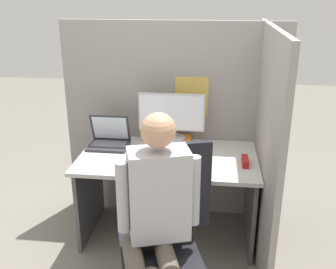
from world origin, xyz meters
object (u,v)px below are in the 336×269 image
(monitor, at_px, (172,116))
(carrot_toy, at_px, (172,167))
(paper_box, at_px, (171,142))
(stapler, at_px, (245,161))
(laptop, at_px, (109,140))
(office_chair, at_px, (167,230))
(person, at_px, (155,211))

(monitor, relative_size, carrot_toy, 3.54)
(paper_box, bearing_deg, stapler, -29.17)
(carrot_toy, bearing_deg, laptop, 145.50)
(office_chair, xyz_separation_m, person, (-0.05, -0.16, 0.23))
(person, bearing_deg, paper_box, 91.27)
(monitor, height_order, carrot_toy, monitor)
(office_chair, bearing_deg, laptop, 123.86)
(stapler, bearing_deg, office_chair, -128.76)
(monitor, bearing_deg, carrot_toy, -83.60)
(stapler, height_order, person, person)
(paper_box, distance_m, stapler, 0.66)
(laptop, height_order, carrot_toy, laptop)
(paper_box, relative_size, stapler, 1.98)
(office_chair, bearing_deg, paper_box, 94.51)
(paper_box, xyz_separation_m, stapler, (0.58, -0.32, -0.00))
(stapler, bearing_deg, paper_box, 150.83)
(laptop, xyz_separation_m, stapler, (1.08, -0.24, -0.03))
(paper_box, height_order, stapler, paper_box)
(paper_box, bearing_deg, office_chair, -85.49)
(laptop, bearing_deg, office_chair, -56.14)
(paper_box, xyz_separation_m, monitor, (-0.00, 0.00, 0.22))
(stapler, distance_m, person, 0.96)
(office_chair, height_order, person, person)
(paper_box, xyz_separation_m, office_chair, (0.07, -0.95, -0.21))
(paper_box, distance_m, laptop, 0.51)
(laptop, relative_size, person, 0.24)
(office_chair, distance_m, person, 0.28)
(carrot_toy, distance_m, person, 0.64)
(paper_box, relative_size, carrot_toy, 2.09)
(paper_box, xyz_separation_m, person, (0.02, -1.11, 0.02))
(carrot_toy, bearing_deg, paper_box, 96.43)
(paper_box, distance_m, office_chair, 0.97)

